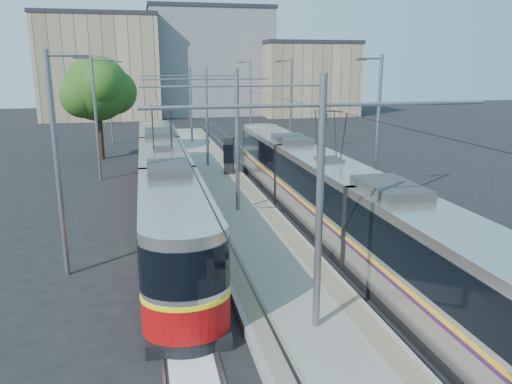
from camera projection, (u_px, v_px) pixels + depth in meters
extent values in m
plane|color=black|center=(279.00, 278.00, 18.05)|extent=(160.00, 160.00, 0.00)
cube|color=gray|center=(214.00, 175.00, 34.09)|extent=(4.00, 50.00, 0.30)
cube|color=gray|center=(192.00, 174.00, 33.74)|extent=(0.70, 50.00, 0.01)
cube|color=gray|center=(234.00, 172.00, 34.36)|extent=(0.70, 50.00, 0.01)
cube|color=gray|center=(149.00, 180.00, 33.20)|extent=(0.07, 70.00, 0.03)
cube|color=gray|center=(171.00, 179.00, 33.51)|extent=(0.07, 70.00, 0.03)
cube|color=gray|center=(255.00, 175.00, 34.73)|extent=(0.07, 70.00, 0.03)
cube|color=gray|center=(275.00, 174.00, 35.04)|extent=(0.07, 70.00, 0.03)
cube|color=silver|center=(186.00, 331.00, 14.45)|extent=(1.20, 5.00, 0.01)
cube|color=black|center=(166.00, 208.00, 26.16)|extent=(2.30, 27.47, 0.40)
cube|color=beige|center=(164.00, 177.00, 25.75)|extent=(2.40, 25.87, 2.90)
cube|color=black|center=(164.00, 168.00, 25.62)|extent=(2.43, 25.87, 1.30)
cube|color=#FFE90D|center=(164.00, 185.00, 25.85)|extent=(2.43, 25.87, 0.12)
cube|color=#AD090B|center=(165.00, 194.00, 25.97)|extent=(2.42, 25.87, 1.10)
cube|color=#2D2D30|center=(163.00, 147.00, 25.35)|extent=(1.68, 3.00, 0.30)
cube|color=black|center=(326.00, 226.00, 23.27)|extent=(2.30, 28.81, 0.40)
cube|color=beige|center=(328.00, 192.00, 22.86)|extent=(2.40, 27.21, 2.90)
cube|color=black|center=(328.00, 181.00, 22.74)|extent=(2.43, 27.21, 1.30)
cube|color=#FFB00D|center=(327.00, 200.00, 22.96)|extent=(2.43, 27.21, 0.12)
cube|color=#3F1345|center=(327.00, 203.00, 23.00)|extent=(2.43, 27.21, 0.10)
cube|color=#2D2D30|center=(329.00, 157.00, 22.46)|extent=(1.68, 3.00, 0.30)
cylinder|color=slate|center=(320.00, 207.00, 13.33)|extent=(0.20, 0.20, 7.00)
cylinder|color=slate|center=(323.00, 105.00, 12.66)|extent=(9.20, 0.10, 0.10)
cylinder|color=slate|center=(237.00, 142.00, 24.67)|extent=(0.20, 0.20, 7.00)
cylinder|color=slate|center=(237.00, 86.00, 24.01)|extent=(9.20, 0.10, 0.10)
cylinder|color=slate|center=(207.00, 117.00, 36.02)|extent=(0.20, 0.20, 7.00)
cylinder|color=slate|center=(206.00, 79.00, 35.35)|extent=(9.20, 0.10, 0.10)
cylinder|color=slate|center=(191.00, 105.00, 47.36)|extent=(0.20, 0.20, 7.00)
cylinder|color=slate|center=(190.00, 76.00, 46.69)|extent=(9.20, 0.10, 0.10)
cylinder|color=black|center=(156.00, 96.00, 31.98)|extent=(0.02, 70.00, 0.02)
cylinder|color=black|center=(265.00, 94.00, 33.51)|extent=(0.02, 70.00, 0.02)
cylinder|color=slate|center=(57.00, 168.00, 17.36)|extent=(0.18, 0.18, 8.00)
cube|color=#2D2D30|center=(81.00, 57.00, 16.67)|extent=(0.50, 0.22, 0.12)
cylinder|color=slate|center=(96.00, 120.00, 32.49)|extent=(0.18, 0.18, 8.00)
cube|color=#2D2D30|center=(109.00, 61.00, 31.79)|extent=(0.50, 0.22, 0.12)
cylinder|color=slate|center=(110.00, 102.00, 47.61)|extent=(0.18, 0.18, 8.00)
cube|color=#2D2D30|center=(119.00, 62.00, 46.91)|extent=(0.50, 0.22, 0.12)
cylinder|color=slate|center=(377.00, 133.00, 26.22)|extent=(0.18, 0.18, 8.00)
cube|color=#2D2D30|center=(362.00, 59.00, 25.05)|extent=(0.50, 0.22, 0.12)
cylinder|color=slate|center=(291.00, 108.00, 41.34)|extent=(0.18, 0.18, 8.00)
cube|color=#2D2D30|center=(278.00, 61.00, 40.18)|extent=(0.50, 0.22, 0.12)
cylinder|color=slate|center=(251.00, 96.00, 56.47)|extent=(0.18, 0.18, 8.00)
cube|color=#2D2D30|center=(241.00, 62.00, 55.30)|extent=(0.50, 0.22, 0.12)
cube|color=black|center=(229.00, 155.00, 33.93)|extent=(0.88, 1.19, 2.45)
cube|color=black|center=(229.00, 153.00, 33.89)|extent=(0.93, 1.24, 1.28)
cylinder|color=#382314|center=(101.00, 138.00, 40.49)|extent=(0.47, 0.47, 3.42)
sphere|color=#1A3F12|center=(97.00, 89.00, 39.51)|extent=(5.13, 5.13, 5.13)
sphere|color=#1A3F12|center=(114.00, 92.00, 40.67)|extent=(3.63, 3.63, 3.63)
cube|color=tan|center=(101.00, 69.00, 70.93)|extent=(16.00, 12.00, 13.84)
cube|color=#262328|center=(97.00, 16.00, 69.16)|extent=(16.32, 12.24, 0.50)
cube|color=gray|center=(209.00, 64.00, 77.92)|extent=(18.00, 14.00, 15.35)
cube|color=#262328|center=(208.00, 10.00, 75.96)|extent=(18.36, 14.28, 0.50)
cube|color=tan|center=(306.00, 80.00, 75.84)|extent=(14.00, 10.00, 10.40)
cube|color=#262328|center=(307.00, 43.00, 74.48)|extent=(14.28, 10.20, 0.50)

